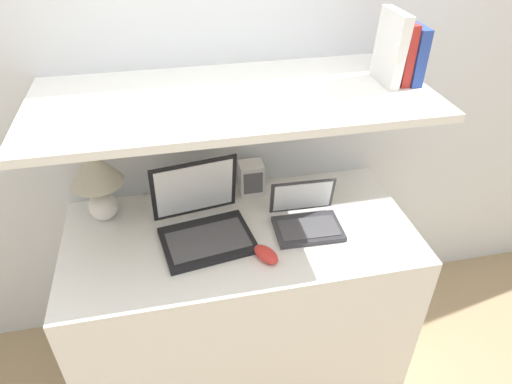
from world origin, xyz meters
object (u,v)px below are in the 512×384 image
at_px(book_blue, 411,53).
at_px(book_white, 391,48).
at_px(book_red, 401,52).
at_px(computer_mouse, 266,254).
at_px(table_lamp, 96,176).
at_px(router_box, 251,178).
at_px(laptop_large, 203,222).
at_px(laptop_small, 306,219).

relative_size(book_blue, book_white, 0.80).
relative_size(book_red, book_white, 0.86).
height_order(computer_mouse, book_white, book_white).
xyz_separation_m(table_lamp, router_box, (0.61, 0.06, -0.13)).
relative_size(laptop_large, book_red, 1.80).
distance_m(table_lamp, computer_mouse, 0.71).
distance_m(computer_mouse, book_red, 0.84).
xyz_separation_m(laptop_small, book_white, (0.28, 0.09, 0.62)).
distance_m(laptop_small, book_blue, 0.70).
xyz_separation_m(laptop_large, book_blue, (0.76, 0.06, 0.57)).
xyz_separation_m(table_lamp, computer_mouse, (0.58, -0.36, -0.18)).
bearing_deg(laptop_small, router_box, 120.68).
distance_m(table_lamp, book_white, 1.15).
height_order(book_blue, book_red, book_red).
relative_size(table_lamp, laptop_small, 1.17).
bearing_deg(laptop_large, book_blue, 4.53).
bearing_deg(computer_mouse, book_white, 26.80).
distance_m(computer_mouse, book_white, 0.83).
relative_size(computer_mouse, book_white, 0.52).
bearing_deg(book_red, table_lamp, 173.70).
bearing_deg(book_blue, book_red, 180.00).
height_order(table_lamp, book_white, book_white).
relative_size(router_box, book_white, 0.59).
xyz_separation_m(book_red, book_white, (-0.04, 0.00, 0.02)).
distance_m(laptop_large, computer_mouse, 0.27).
xyz_separation_m(table_lamp, laptop_large, (0.37, -0.18, -0.14)).
bearing_deg(laptop_large, table_lamp, 154.15).
bearing_deg(laptop_small, table_lamp, 164.38).
xyz_separation_m(computer_mouse, book_blue, (0.56, 0.24, 0.61)).
height_order(computer_mouse, book_blue, book_blue).
bearing_deg(table_lamp, laptop_small, -15.62).
bearing_deg(router_box, book_red, -20.16).
distance_m(router_box, book_blue, 0.79).
xyz_separation_m(router_box, book_white, (0.45, -0.18, 0.58)).
bearing_deg(computer_mouse, laptop_large, 138.30).
relative_size(laptop_small, computer_mouse, 2.07).
distance_m(table_lamp, laptop_small, 0.82).
height_order(laptop_small, book_white, book_white).
bearing_deg(book_white, computer_mouse, -153.20).
xyz_separation_m(laptop_large, book_red, (0.72, 0.06, 0.58)).
relative_size(laptop_small, router_box, 1.86).
distance_m(laptop_large, book_white, 0.90).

